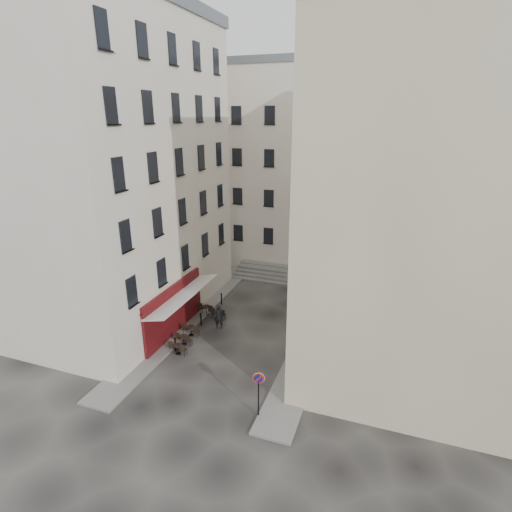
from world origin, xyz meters
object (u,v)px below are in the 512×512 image
at_px(no_parking_sign, 258,386).
at_px(bistro_table_b, 184,339).
at_px(bistro_table_a, 178,348).
at_px(pedestrian, 219,316).

relative_size(no_parking_sign, bistro_table_b, 2.23).
height_order(bistro_table_a, bistro_table_b, bistro_table_a).
xyz_separation_m(no_parking_sign, bistro_table_b, (-6.67, 4.61, -1.39)).
height_order(bistro_table_a, pedestrian, pedestrian).
distance_m(bistro_table_a, pedestrian, 3.95).
relative_size(bistro_table_a, bistro_table_b, 1.01).
relative_size(no_parking_sign, bistro_table_a, 2.20).
relative_size(bistro_table_a, pedestrian, 0.64).
distance_m(no_parking_sign, pedestrian, 9.17).
bearing_deg(bistro_table_a, no_parking_sign, -28.69).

